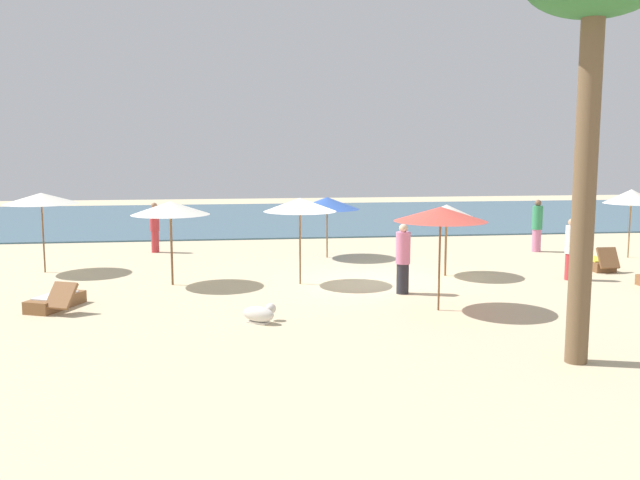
{
  "coord_description": "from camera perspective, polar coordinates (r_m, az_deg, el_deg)",
  "views": [
    {
      "loc": [
        -3.51,
        -18.08,
        3.69
      ],
      "look_at": [
        -0.97,
        0.63,
        1.1
      ],
      "focal_mm": 39.28,
      "sensor_mm": 36.0,
      "label": 1
    }
  ],
  "objects": [
    {
      "name": "umbrella_0",
      "position": [
        18.65,
        -12.09,
        2.55
      ],
      "size": [
        2.05,
        2.05,
        2.22
      ],
      "color": "brown",
      "rests_on": "ground_plane"
    },
    {
      "name": "ocean_water",
      "position": [
        35.45,
        -2.01,
        1.87
      ],
      "size": [
        48.0,
        16.0,
        0.06
      ],
      "primitive_type": "cube",
      "color": "#3D6075",
      "rests_on": "ground_plane"
    },
    {
      "name": "person_0",
      "position": [
        24.63,
        -13.32,
        1.03
      ],
      "size": [
        0.37,
        0.37,
        1.72
      ],
      "color": "#BF3338",
      "rests_on": "ground_plane"
    },
    {
      "name": "umbrella_6",
      "position": [
        22.75,
        0.58,
        3.02
      ],
      "size": [
        2.11,
        2.11,
        1.99
      ],
      "color": "olive",
      "rests_on": "ground_plane"
    },
    {
      "name": "umbrella_1",
      "position": [
        21.59,
        -21.77,
        3.16
      ],
      "size": [
        2.11,
        2.11,
        2.31
      ],
      "color": "brown",
      "rests_on": "ground_plane"
    },
    {
      "name": "ground_plane",
      "position": [
        18.79,
        3.19,
        -3.53
      ],
      "size": [
        60.0,
        60.0,
        0.0
      ],
      "primitive_type": "plane",
      "color": "beige"
    },
    {
      "name": "person_3",
      "position": [
        20.26,
        19.75,
        -0.69
      ],
      "size": [
        0.39,
        0.39,
        1.69
      ],
      "color": "#BF3338",
      "rests_on": "ground_plane"
    },
    {
      "name": "umbrella_4",
      "position": [
        24.87,
        24.04,
        3.26
      ],
      "size": [
        1.76,
        1.76,
        2.24
      ],
      "color": "olive",
      "rests_on": "ground_plane"
    },
    {
      "name": "umbrella_2",
      "position": [
        19.87,
        10.27,
        2.21
      ],
      "size": [
        1.95,
        1.95,
        2.02
      ],
      "color": "brown",
      "rests_on": "ground_plane"
    },
    {
      "name": "dog",
      "position": [
        14.66,
        -4.92,
        -6.01
      ],
      "size": [
        0.78,
        0.68,
        0.37
      ],
      "color": "silver",
      "rests_on": "ground_plane"
    },
    {
      "name": "umbrella_5",
      "position": [
        18.36,
        -1.65,
        2.89
      ],
      "size": [
        1.92,
        1.92,
        2.3
      ],
      "color": "brown",
      "rests_on": "ground_plane"
    },
    {
      "name": "lounger_0",
      "position": [
        22.39,
        21.54,
        -1.77
      ],
      "size": [
        0.64,
        1.66,
        0.73
      ],
      "color": "brown",
      "rests_on": "ground_plane"
    },
    {
      "name": "palm_1",
      "position": [
        12.54,
        21.43,
        17.59
      ],
      "size": [
        2.29,
        2.29,
        6.94
      ],
      "color": "brown",
      "rests_on": "ground_plane"
    },
    {
      "name": "person_1",
      "position": [
        17.43,
        6.77,
        -1.53
      ],
      "size": [
        0.46,
        0.46,
        1.75
      ],
      "color": "#26262D",
      "rests_on": "ground_plane"
    },
    {
      "name": "lounger_2",
      "position": [
        16.94,
        -20.7,
        -4.67
      ],
      "size": [
        1.22,
        1.78,
        0.69
      ],
      "color": "brown",
      "rests_on": "ground_plane"
    },
    {
      "name": "person_2",
      "position": [
        25.27,
        17.27,
        1.13
      ],
      "size": [
        0.49,
        0.49,
        1.8
      ],
      "color": "#D17299",
      "rests_on": "ground_plane"
    },
    {
      "name": "umbrella_3",
      "position": [
        15.61,
        9.79,
        2.09
      ],
      "size": [
        2.06,
        2.06,
        2.33
      ],
      "color": "brown",
      "rests_on": "ground_plane"
    }
  ]
}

